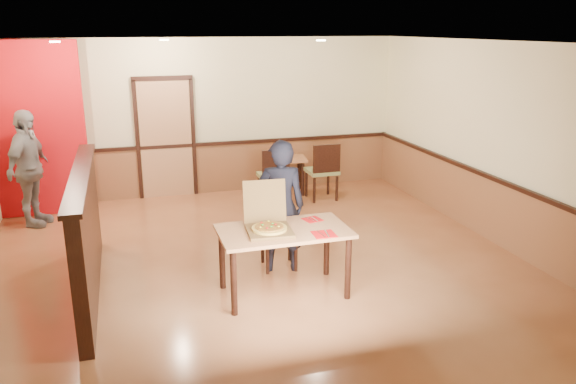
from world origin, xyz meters
name	(u,v)px	position (x,y,z in m)	size (l,w,h in m)	color
floor	(255,264)	(0.00, 0.00, 0.00)	(7.00, 7.00, 0.00)	#BB7348
ceiling	(251,42)	(0.00, 0.00, 2.80)	(7.00, 7.00, 0.00)	black
wall_back	(210,117)	(0.00, 3.50, 1.40)	(7.00, 7.00, 0.00)	#FFFBC7
wall_right	(496,144)	(3.50, 0.00, 1.40)	(7.00, 7.00, 0.00)	#FFFBC7
wainscot_back	(212,169)	(0.00, 3.47, 0.45)	(7.00, 0.04, 0.90)	brown
chair_rail_back	(211,144)	(0.00, 3.45, 0.92)	(7.00, 0.06, 0.06)	black
wainscot_right	(488,208)	(3.47, 0.00, 0.45)	(0.04, 7.00, 0.90)	brown
chair_rail_right	(490,177)	(3.45, 0.00, 0.92)	(0.06, 7.00, 0.06)	black
back_door	(166,139)	(-0.80, 3.46, 1.05)	(0.90, 0.06, 2.10)	tan
booth_partition	(87,232)	(-2.00, -0.20, 0.74)	(0.20, 3.10, 1.44)	black
red_accent_panel	(32,130)	(-2.90, 3.00, 1.40)	(1.60, 0.20, 2.78)	red
spot_a	(55,42)	(-2.30, 1.80, 2.78)	(0.14, 0.14, 0.02)	#F8F0AD
spot_b	(164,40)	(-0.80, 2.50, 2.78)	(0.14, 0.14, 0.02)	#F8F0AD
spot_c	(321,40)	(1.40, 1.50, 2.78)	(0.14, 0.14, 0.02)	#F8F0AD
main_table	(284,239)	(0.14, -0.89, 0.68)	(1.47, 0.85, 0.79)	tan
diner_chair	(278,230)	(0.28, -0.09, 0.48)	(0.47, 0.47, 0.89)	olive
side_chair_left	(274,174)	(0.91, 2.43, 0.54)	(0.50, 0.50, 0.99)	olive
side_chair_right	(323,169)	(1.81, 2.42, 0.56)	(0.52, 0.52, 1.03)	olive
side_table	(289,166)	(1.36, 3.05, 0.50)	(0.72, 0.72, 0.67)	tan
diner	(280,206)	(0.28, -0.24, 0.84)	(0.61, 0.40, 1.68)	black
passerby	(29,169)	(-2.94, 2.45, 0.90)	(1.06, 0.44, 1.80)	gray
pizza_box	(269,225)	(-0.04, -0.89, 0.85)	(0.53, 0.61, 0.52)	brown
pizza	(269,228)	(-0.04, -0.94, 0.83)	(0.39, 0.39, 0.03)	#E5BD53
napkin_near	(324,234)	(0.52, -1.17, 0.79)	(0.25, 0.25, 0.01)	red
napkin_far	(312,219)	(0.55, -0.67, 0.79)	(0.24, 0.24, 0.01)	red
condiment	(287,153)	(1.33, 3.06, 0.74)	(0.06, 0.06, 0.15)	#8F381A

